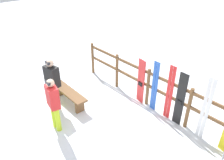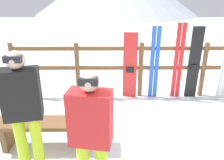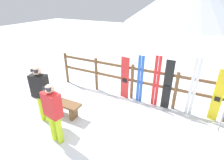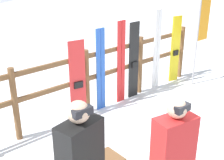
% 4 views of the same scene
% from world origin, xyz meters
% --- Properties ---
extents(fence, '(5.69, 0.10, 1.24)m').
position_xyz_m(fence, '(0.00, 2.19, 0.73)').
color(fence, brown).
rests_on(fence, ground).
extents(person_red, '(0.47, 0.31, 1.54)m').
position_xyz_m(person_red, '(-0.87, -0.50, 0.88)').
color(person_red, '#B7D826').
rests_on(person_red, ground).
extents(snowboard_red, '(0.30, 0.09, 1.47)m').
position_xyz_m(snowboard_red, '(-0.24, 2.13, 0.73)').
color(snowboard_red, red).
rests_on(snowboard_red, ground).
extents(ski_pair_blue, '(0.19, 0.02, 1.59)m').
position_xyz_m(ski_pair_blue, '(0.29, 2.13, 0.80)').
color(ski_pair_blue, blue).
rests_on(ski_pair_blue, ground).
extents(ski_pair_red, '(0.20, 0.02, 1.66)m').
position_xyz_m(ski_pair_red, '(0.80, 2.13, 0.83)').
color(ski_pair_red, red).
rests_on(ski_pair_red, ground).
extents(snowboard_black_stripe, '(0.26, 0.06, 1.59)m').
position_xyz_m(snowboard_black_stripe, '(1.15, 2.13, 0.79)').
color(snowboard_black_stripe, black).
rests_on(snowboard_black_stripe, ground).
extents(ski_pair_white, '(0.19, 0.02, 1.75)m').
position_xyz_m(ski_pair_white, '(1.85, 2.13, 0.88)').
color(ski_pair_white, white).
rests_on(ski_pair_white, ground).
extents(snowboard_yellow, '(0.25, 0.09, 1.53)m').
position_xyz_m(snowboard_yellow, '(2.48, 2.13, 0.76)').
color(snowboard_yellow, yellow).
rests_on(snowboard_yellow, ground).
extents(rental_flag, '(0.40, 0.04, 2.83)m').
position_xyz_m(rental_flag, '(2.77, 1.69, 1.74)').
color(rental_flag, '#99999E').
rests_on(rental_flag, ground).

